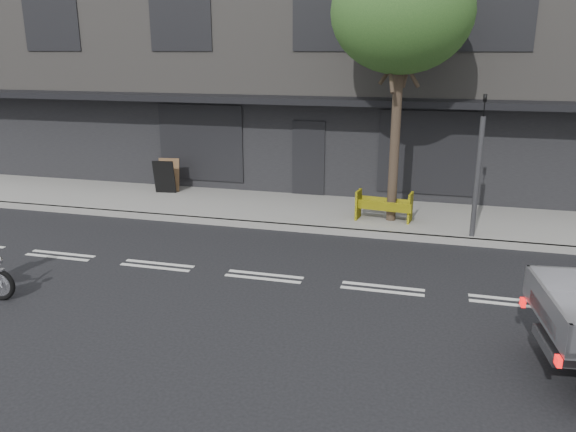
# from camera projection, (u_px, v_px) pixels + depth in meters

# --- Properties ---
(ground) EXTENTS (80.00, 80.00, 0.00)m
(ground) POSITION_uv_depth(u_px,v_px,m) (264.00, 277.00, 11.46)
(ground) COLOR black
(ground) RESTS_ON ground
(sidewalk) EXTENTS (32.00, 3.20, 0.15)m
(sidewalk) POSITION_uv_depth(u_px,v_px,m) (313.00, 211.00, 15.79)
(sidewalk) COLOR gray
(sidewalk) RESTS_ON ground
(kerb) EXTENTS (32.00, 0.20, 0.15)m
(kerb) POSITION_uv_depth(u_px,v_px,m) (300.00, 228.00, 14.31)
(kerb) COLOR gray
(kerb) RESTS_ON ground
(building_main) EXTENTS (26.00, 10.00, 8.00)m
(building_main) POSITION_uv_depth(u_px,v_px,m) (352.00, 62.00, 20.79)
(building_main) COLOR slate
(building_main) RESTS_ON ground
(street_tree) EXTENTS (3.40, 3.40, 6.74)m
(street_tree) POSITION_uv_depth(u_px,v_px,m) (402.00, 13.00, 13.31)
(street_tree) COLOR #382B21
(street_tree) RESTS_ON ground
(traffic_light_pole) EXTENTS (0.12, 0.12, 3.50)m
(traffic_light_pole) POSITION_uv_depth(u_px,v_px,m) (478.00, 175.00, 13.07)
(traffic_light_pole) COLOR #2D2D30
(traffic_light_pole) RESTS_ON ground
(construction_barrier) EXTENTS (1.50, 0.76, 0.81)m
(construction_barrier) POSITION_uv_depth(u_px,v_px,m) (383.00, 207.00, 14.42)
(construction_barrier) COLOR #FCEE0D
(construction_barrier) RESTS_ON sidewalk
(sandwich_board) EXTENTS (0.71, 0.52, 1.04)m
(sandwich_board) POSITION_uv_depth(u_px,v_px,m) (164.00, 177.00, 17.33)
(sandwich_board) COLOR black
(sandwich_board) RESTS_ON sidewalk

